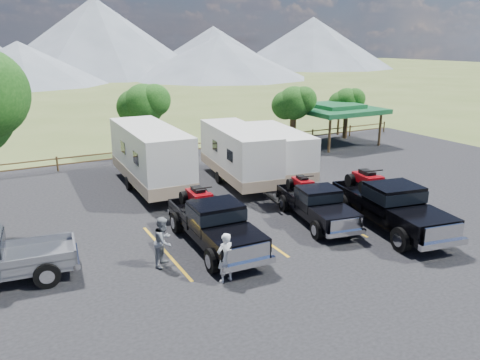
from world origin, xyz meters
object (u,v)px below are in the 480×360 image
pavilion (335,109)px  rig_center (315,203)px  rig_left (214,222)px  trailer_left (150,157)px  rig_right (389,204)px  trailer_center (239,155)px  trailer_right (278,152)px  person_b (164,241)px  person_a (225,258)px

pavilion → rig_center: pavilion is taller
pavilion → rig_left: size_ratio=0.97×
trailer_left → rig_right: bearing=-52.6°
rig_right → trailer_center: trailer_center is taller
trailer_center → trailer_right: size_ratio=1.12×
rig_right → trailer_right: trailer_right is taller
trailer_left → pavilion: bearing=17.8°
pavilion → trailer_center: bearing=-153.0°
rig_left → rig_right: size_ratio=0.90×
pavilion → trailer_left: 17.56m
rig_right → person_b: (-9.99, 1.19, -0.16)m
rig_center → trailer_right: bearing=81.1°
trailer_right → rig_right: bearing=-81.7°
person_a → pavilion: bearing=-145.7°
pavilion → trailer_center: trailer_center is taller
rig_left → trailer_right: 10.69m
pavilion → trailer_center: 13.56m
rig_left → rig_right: (7.63, -1.90, 0.08)m
trailer_center → person_a: (-5.92, -10.11, -0.79)m
trailer_center → rig_center: bearing=-80.6°
pavilion → rig_right: (-9.41, -15.26, -1.66)m
person_a → rig_left: bearing=-115.5°
trailer_center → person_b: 10.85m
person_b → trailer_center: bearing=1.2°
pavilion → rig_center: size_ratio=1.08×
person_a → person_b: bearing=-64.4°
rig_center → trailer_center: trailer_center is taller
pavilion → person_b: (-19.40, -14.07, -1.81)m
trailer_left → person_b: size_ratio=5.35×
rig_right → person_a: bearing=-163.6°
rig_left → rig_right: rig_right is taller
rig_left → person_a: 3.03m
pavilion → trailer_left: (-16.86, -4.80, -0.93)m
person_a → person_b: 2.61m
rig_right → trailer_left: (-7.45, 10.46, 0.73)m
rig_left → person_a: (-0.92, -2.89, -0.12)m
trailer_center → rig_left: bearing=-117.1°
rig_right → person_a: size_ratio=3.96×
trailer_left → person_a: size_ratio=5.62×
pavilion → person_b: pavilion is taller
rig_right → trailer_left: bearing=135.3°
rig_center → person_a: size_ratio=3.23×
trailer_left → person_a: (-1.10, -11.44, -0.93)m
rig_left → person_b: rig_left is taller
trailer_left → rig_center: bearing=-57.0°
pavilion → person_a: size_ratio=3.48×
pavilion → trailer_right: size_ratio=0.74×
trailer_center → person_b: bearing=-125.2°
trailer_center → pavilion: bearing=34.7°
rig_right → trailer_center: bearing=115.9°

